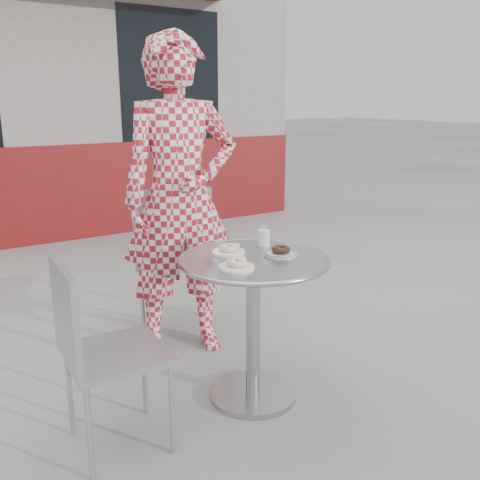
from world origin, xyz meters
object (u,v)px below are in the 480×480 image
plate_checker (281,252)px  plate_near (237,264)px  bistro_table (253,293)px  plate_far (229,249)px  chair_left (116,391)px  chair_far (173,286)px  milk_cup (264,237)px  seated_person (180,199)px

plate_checker → plate_near: bearing=-168.5°
bistro_table → plate_far: plate_far is taller
bistro_table → chair_left: 0.76m
plate_far → chair_far: bearing=84.5°
bistro_table → milk_cup: milk_cup is taller
chair_far → milk_cup: chair_far is taller
bistro_table → plate_near: 0.26m
seated_person → plate_near: seated_person is taller
milk_cup → plate_near: bearing=-143.4°
bistro_table → plate_checker: 0.24m
plate_checker → milk_cup: 0.18m
plate_near → plate_checker: same height
plate_near → milk_cup: size_ratio=1.55×
seated_person → plate_far: (-0.02, -0.55, -0.16)m
bistro_table → chair_left: (-0.71, -0.00, -0.29)m
chair_left → plate_far: bearing=-74.2°
bistro_table → plate_far: 0.24m
chair_far → seated_person: 0.66m
chair_left → plate_far: 0.83m
bistro_table → chair_far: bearing=88.3°
chair_far → plate_checker: (0.11, -0.98, 0.45)m
chair_left → plate_near: chair_left is taller
plate_far → plate_checker: same height
chair_far → plate_checker: bearing=118.2°
milk_cup → chair_left: bearing=-170.3°
chair_far → milk_cup: size_ratio=9.39×
plate_checker → plate_far: bearing=138.5°
seated_person → plate_far: seated_person is taller
plate_far → plate_near: size_ratio=1.00×
milk_cup → plate_checker: bearing=-98.7°
chair_left → plate_far: (0.66, 0.14, 0.49)m
bistro_table → plate_near: bearing=-149.8°
chair_far → plate_far: 0.93m
bistro_table → seated_person: bearing=92.3°
seated_person → bistro_table: bearing=-74.3°
bistro_table → milk_cup: 0.32m
chair_left → milk_cup: bearing=-76.5°
bistro_table → milk_cup: bearing=41.7°
plate_near → plate_checker: 0.29m
chair_far → milk_cup: (0.14, -0.80, 0.48)m
chair_left → seated_person: seated_person is taller
plate_far → milk_cup: size_ratio=1.55×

